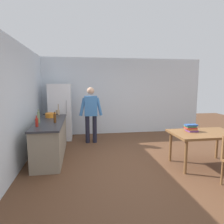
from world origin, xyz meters
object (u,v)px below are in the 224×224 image
(utensil_jar, at_px, (58,112))
(bottle_vinegar_tall, at_px, (39,117))
(dining_table, at_px, (204,136))
(cooking_pot, at_px, (51,115))
(person, at_px, (91,111))
(book_stack, at_px, (191,128))
(refrigerator, at_px, (60,112))
(bottle_sauce_red, at_px, (37,122))
(bottle_beer_brown, at_px, (55,118))

(utensil_jar, xyz_separation_m, bottle_vinegar_tall, (-0.31, -1.20, 0.06))
(dining_table, height_order, utensil_jar, utensil_jar)
(cooking_pot, distance_m, bottle_vinegar_tall, 0.79)
(person, relative_size, book_stack, 6.27)
(book_stack, bearing_deg, refrigerator, 140.08)
(bottle_sauce_red, distance_m, bottle_vinegar_tall, 0.43)
(refrigerator, distance_m, book_stack, 4.00)
(person, distance_m, bottle_sauce_red, 2.08)
(bottle_sauce_red, relative_size, book_stack, 0.89)
(refrigerator, bearing_deg, bottle_sauce_red, -97.44)
(book_stack, bearing_deg, bottle_beer_brown, 166.38)
(bottle_vinegar_tall, relative_size, book_stack, 1.18)
(bottle_beer_brown, bearing_deg, book_stack, -13.62)
(utensil_jar, distance_m, bottle_beer_brown, 1.24)
(bottle_vinegar_tall, bearing_deg, cooking_pot, 78.00)
(person, relative_size, bottle_sauce_red, 7.08)
(utensil_jar, relative_size, book_stack, 1.18)
(refrigerator, xyz_separation_m, utensil_jar, (-0.02, -0.60, 0.08))
(dining_table, xyz_separation_m, bottle_beer_brown, (-3.26, 0.87, 0.33))
(book_stack, bearing_deg, cooking_pot, 154.59)
(dining_table, bearing_deg, utensil_jar, 147.64)
(bottle_vinegar_tall, height_order, book_stack, bottle_vinegar_tall)
(bottle_sauce_red, bearing_deg, refrigerator, 82.56)
(person, height_order, bottle_beer_brown, person)
(person, distance_m, utensil_jar, 0.97)
(refrigerator, bearing_deg, utensil_jar, -91.80)
(bottle_vinegar_tall, distance_m, book_stack, 3.49)
(refrigerator, xyz_separation_m, bottle_vinegar_tall, (-0.33, -1.80, 0.14))
(dining_table, height_order, cooking_pot, cooking_pot)
(cooking_pot, xyz_separation_m, utensil_jar, (0.15, 0.43, 0.02))
(dining_table, relative_size, bottle_beer_brown, 5.38)
(bottle_beer_brown, xyz_separation_m, book_stack, (3.03, -0.73, -0.17))
(refrigerator, relative_size, bottle_sauce_red, 7.50)
(person, xyz_separation_m, utensil_jar, (-0.97, -0.04, 0.00))
(cooking_pot, relative_size, book_stack, 1.48)
(bottle_sauce_red, distance_m, bottle_beer_brown, 0.51)
(person, bearing_deg, bottle_vinegar_tall, -135.74)
(bottle_sauce_red, bearing_deg, book_stack, -5.82)
(refrigerator, xyz_separation_m, cooking_pot, (-0.17, -1.03, 0.06))
(utensil_jar, bearing_deg, cooking_pot, -108.69)
(person, height_order, bottle_vinegar_tall, person)
(dining_table, relative_size, utensil_jar, 4.37)
(bottle_sauce_red, xyz_separation_m, bottle_beer_brown, (0.33, 0.39, 0.01))
(refrigerator, bearing_deg, bottle_vinegar_tall, -100.36)
(person, height_order, bottle_sauce_red, person)
(utensil_jar, xyz_separation_m, bottle_beer_brown, (0.06, -1.24, 0.03))
(bottle_beer_brown, relative_size, book_stack, 0.96)
(dining_table, distance_m, utensil_jar, 3.94)
(refrigerator, height_order, dining_table, refrigerator)
(refrigerator, relative_size, cooking_pot, 4.50)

